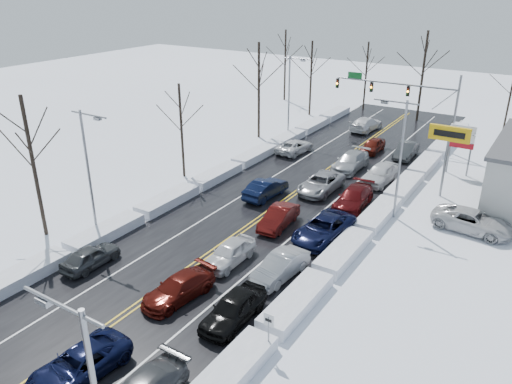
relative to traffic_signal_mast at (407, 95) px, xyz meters
The scene contains 37 objects.
ground 28.73m from the traffic_signal_mast, 97.02° to the right, with size 160.00×160.00×0.00m, color white.
road_surface 26.78m from the traffic_signal_mast, 97.55° to the right, with size 14.00×84.00×0.01m, color black.
snow_bank_left 28.77m from the traffic_signal_mast, 113.03° to the right, with size 1.71×72.00×0.76m, color silver.
snow_bank_right 26.88m from the traffic_signal_mast, 80.92° to the right, with size 1.71×72.00×0.76m, color silver.
traffic_signal_mast is the anchor object (origin of this frame).
tires_plus_sign 13.92m from the traffic_signal_mast, 59.54° to the right, with size 3.20×0.34×6.00m.
used_vehicles_sign 9.50m from the traffic_signal_mast, 40.34° to the right, with size 2.20×0.22×4.65m.
speed_limit_sign 36.51m from the traffic_signal_mast, 82.48° to the right, with size 0.55×0.09×2.35m.
streetlight_ne 18.63m from the traffic_signal_mast, 74.91° to the right, with size 3.20×0.25×9.00m.
streetlight_sw 34.08m from the traffic_signal_mast, 110.16° to the right, with size 3.20×0.25×9.00m.
streetlight_nw 12.40m from the traffic_signal_mast, 161.23° to the right, with size 3.20×0.25×9.00m.
tree_left_b 37.16m from the traffic_signal_mast, 113.74° to the right, with size 4.00×4.00×10.00m.
tree_left_c 24.38m from the traffic_signal_mast, 124.90° to the right, with size 3.40×3.40×8.50m.
tree_left_d 15.93m from the traffic_signal_mast, 157.76° to the right, with size 4.20×4.20×10.50m.
tree_left_e 15.51m from the traffic_signal_mast, 157.13° to the left, with size 3.80×3.80×9.50m.
tree_far_a 24.63m from the traffic_signal_mast, 150.75° to the left, with size 4.00×4.00×10.00m.
tree_far_b 16.10m from the traffic_signal_mast, 125.98° to the left, with size 3.60×3.60×9.00m.
tree_far_c 11.32m from the traffic_signal_mast, 97.48° to the left, with size 4.40×4.40×11.00m.
queued_car_2 42.33m from the traffic_signal_mast, 92.37° to the right, with size 2.29×4.96×1.38m, color black.
queued_car_3 35.31m from the traffic_signal_mast, 93.11° to the right, with size 1.91×4.71×1.37m, color #4A0F09.
queued_car_4 30.66m from the traffic_signal_mast, 93.22° to the right, with size 1.72×4.27×1.46m, color silver.
queued_car_5 24.71m from the traffic_signal_mast, 93.77° to the right, with size 1.53×4.39×1.45m, color #480B09.
queued_car_6 17.46m from the traffic_signal_mast, 96.27° to the right, with size 2.47×5.36×1.49m, color #919398.
queued_car_7 11.67m from the traffic_signal_mast, 99.83° to the right, with size 2.22×5.45×1.58m, color #9FA2A7.
queued_car_8 7.09m from the traffic_signal_mast, 113.37° to the right, with size 1.65×4.09×1.39m, color #4C110A.
queued_car_12 35.31m from the traffic_signal_mast, 86.89° to the right, with size 1.86×4.61×1.57m, color black.
queued_car_13 30.39m from the traffic_signal_mast, 86.42° to the right, with size 1.57×4.50×1.48m, color #919498.
queued_car_14 24.68m from the traffic_signal_mast, 85.23° to the right, with size 2.63×5.69×1.58m, color black.
queued_car_15 18.83m from the traffic_signal_mast, 84.53° to the right, with size 2.14×5.26×1.53m, color #47090B.
queued_car_16 13.16m from the traffic_signal_mast, 81.48° to the right, with size 2.02×5.01×1.71m, color silver.
queued_car_17 6.94m from the traffic_signal_mast, 66.97° to the right, with size 1.60×4.59×1.51m, color #383B3D.
oncoming_car_0 21.38m from the traffic_signal_mast, 104.41° to the right, with size 1.63×4.69×1.54m, color black.
oncoming_car_1 13.34m from the traffic_signal_mast, 134.72° to the right, with size 2.22×4.81×1.34m, color silver.
oncoming_car_2 8.24m from the traffic_signal_mast, 149.31° to the left, with size 2.22×5.47×1.59m, color silver.
oncoming_car_3 36.64m from the traffic_signal_mast, 104.18° to the right, with size 1.62×4.02×1.37m, color #3A3D3F.
parked_car_0 20.90m from the traffic_signal_mast, 58.56° to the right, with size 2.59×5.61×1.56m, color silver.
parked_car_2 14.51m from the traffic_signal_mast, 28.99° to the right, with size 1.63×4.05×1.38m, color #414346.
Camera 1 is at (17.96, -24.50, 16.88)m, focal length 35.00 mm.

